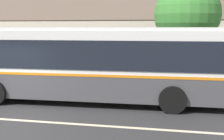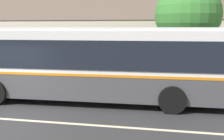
% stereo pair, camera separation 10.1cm
% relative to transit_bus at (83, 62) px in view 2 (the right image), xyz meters
% --- Properties ---
extents(sidewalk_far, '(60.00, 3.00, 0.15)m').
position_rel_transit_bus_xyz_m(sidewalk_far, '(-2.18, 3.10, -1.57)').
color(sidewalk_far, '#ADAAA3').
rests_on(sidewalk_far, ground).
extents(community_building, '(22.35, 9.01, 6.64)m').
position_rel_transit_bus_xyz_m(community_building, '(-2.74, 10.94, 0.22)').
color(community_building, beige).
rests_on(community_building, ground).
extents(transit_bus, '(11.97, 2.99, 3.06)m').
position_rel_transit_bus_xyz_m(transit_bus, '(0.00, 0.00, 0.00)').
color(transit_bus, '#47474C').
rests_on(transit_bus, ground).
extents(bench_down_street, '(1.72, 0.51, 0.94)m').
position_rel_transit_bus_xyz_m(bench_down_street, '(-1.58, 3.03, -1.08)').
color(bench_down_street, brown).
rests_on(bench_down_street, sidewalk_far).
extents(street_tree_primary, '(3.41, 3.41, 5.42)m').
position_rel_transit_bus_xyz_m(street_tree_primary, '(4.43, 4.18, 2.05)').
color(street_tree_primary, '#4C3828').
rests_on(street_tree_primary, ground).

